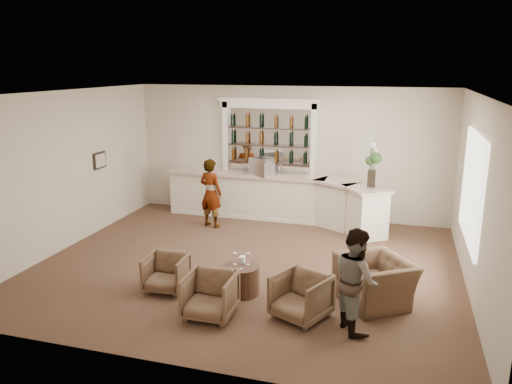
% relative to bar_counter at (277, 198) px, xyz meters
% --- Properties ---
extents(ground, '(8.00, 8.00, 0.00)m').
position_rel_bar_counter_xyz_m(ground, '(0.16, -3.00, -0.57)').
color(ground, brown).
rests_on(ground, ground).
extents(room_shell, '(8.04, 7.02, 3.32)m').
position_rel_bar_counter_xyz_m(room_shell, '(0.33, -2.29, 1.77)').
color(room_shell, beige).
rests_on(room_shell, ground).
extents(bar_counter, '(5.72, 1.80, 1.14)m').
position_rel_bar_counter_xyz_m(bar_counter, '(0.00, 0.00, 0.00)').
color(bar_counter, white).
rests_on(bar_counter, ground).
extents(back_bar_alcove, '(2.64, 0.25, 3.00)m').
position_rel_bar_counter_xyz_m(back_bar_alcove, '(-0.34, 0.41, 1.46)').
color(back_bar_alcove, white).
rests_on(back_bar_alcove, ground).
extents(cocktail_table, '(0.62, 0.62, 0.50)m').
position_rel_bar_counter_xyz_m(cocktail_table, '(0.43, -4.23, -0.32)').
color(cocktail_table, '#44291D').
rests_on(cocktail_table, ground).
extents(sommelier, '(0.70, 0.56, 1.66)m').
position_rel_bar_counter_xyz_m(sommelier, '(-1.40, -0.95, 0.26)').
color(sommelier, gray).
rests_on(sommelier, ground).
extents(guest, '(0.89, 0.95, 1.55)m').
position_rel_bar_counter_xyz_m(guest, '(2.39, -4.87, 0.20)').
color(guest, gray).
rests_on(guest, ground).
extents(armchair_left, '(0.73, 0.75, 0.64)m').
position_rel_bar_counter_xyz_m(armchair_left, '(-0.85, -4.47, -0.26)').
color(armchair_left, brown).
rests_on(armchair_left, ground).
extents(armchair_center, '(0.76, 0.78, 0.70)m').
position_rel_bar_counter_xyz_m(armchair_center, '(0.22, -5.14, -0.22)').
color(armchair_center, brown).
rests_on(armchair_center, ground).
extents(armchair_right, '(1.01, 1.02, 0.71)m').
position_rel_bar_counter_xyz_m(armchair_right, '(1.58, -4.79, -0.22)').
color(armchair_right, brown).
rests_on(armchair_right, ground).
extents(armchair_far, '(1.49, 1.52, 0.75)m').
position_rel_bar_counter_xyz_m(armchair_far, '(2.63, -3.92, -0.20)').
color(armchair_far, brown).
rests_on(armchair_far, ground).
extents(espresso_machine, '(0.63, 0.58, 0.44)m').
position_rel_bar_counter_xyz_m(espresso_machine, '(-0.39, -0.04, 0.79)').
color(espresso_machine, '#BDBCC2').
rests_on(espresso_machine, bar_counter).
extents(flower_vase, '(0.26, 0.26, 1.00)m').
position_rel_bar_counter_xyz_m(flower_vase, '(2.30, -0.52, 1.13)').
color(flower_vase, black).
rests_on(flower_vase, bar_counter).
extents(wine_glass_bar_left, '(0.07, 0.07, 0.21)m').
position_rel_bar_counter_xyz_m(wine_glass_bar_left, '(0.74, -0.02, 0.67)').
color(wine_glass_bar_left, white).
rests_on(wine_glass_bar_left, bar_counter).
extents(wine_glass_bar_right, '(0.07, 0.07, 0.21)m').
position_rel_bar_counter_xyz_m(wine_glass_bar_right, '(0.04, 0.06, 0.67)').
color(wine_glass_bar_right, white).
rests_on(wine_glass_bar_right, bar_counter).
extents(wine_glass_tbl_a, '(0.07, 0.07, 0.21)m').
position_rel_bar_counter_xyz_m(wine_glass_tbl_a, '(0.31, -4.20, 0.03)').
color(wine_glass_tbl_a, white).
rests_on(wine_glass_tbl_a, cocktail_table).
extents(wine_glass_tbl_b, '(0.07, 0.07, 0.21)m').
position_rel_bar_counter_xyz_m(wine_glass_tbl_b, '(0.53, -4.15, 0.03)').
color(wine_glass_tbl_b, white).
rests_on(wine_glass_tbl_b, cocktail_table).
extents(wine_glass_tbl_c, '(0.07, 0.07, 0.21)m').
position_rel_bar_counter_xyz_m(wine_glass_tbl_c, '(0.47, -4.36, 0.03)').
color(wine_glass_tbl_c, white).
rests_on(wine_glass_tbl_c, cocktail_table).
extents(napkin_holder, '(0.08, 0.08, 0.12)m').
position_rel_bar_counter_xyz_m(napkin_holder, '(0.41, -4.09, -0.01)').
color(napkin_holder, white).
rests_on(napkin_holder, cocktail_table).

